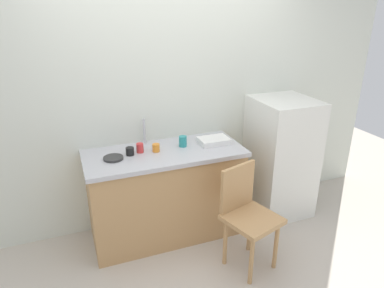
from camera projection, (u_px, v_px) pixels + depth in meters
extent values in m
plane|color=#BCB2A3|center=(205.00, 271.00, 2.96)|extent=(8.00, 8.00, 0.00)
cube|color=silver|center=(167.00, 101.00, 3.36)|extent=(4.80, 0.10, 2.47)
cube|color=tan|center=(166.00, 195.00, 3.32)|extent=(1.40, 0.60, 0.83)
cube|color=#B7B7BC|center=(164.00, 153.00, 3.16)|extent=(1.44, 0.64, 0.04)
cylinder|color=#B7B7BC|center=(144.00, 131.00, 3.28)|extent=(0.02, 0.02, 0.24)
cube|color=silver|center=(280.00, 157.00, 3.65)|extent=(0.58, 0.62, 1.24)
cylinder|color=tan|center=(251.00, 261.00, 2.75)|extent=(0.04, 0.04, 0.45)
cylinder|color=tan|center=(276.00, 246.00, 2.92)|extent=(0.04, 0.04, 0.45)
cylinder|color=tan|center=(225.00, 242.00, 2.97)|extent=(0.04, 0.04, 0.45)
cylinder|color=tan|center=(250.00, 229.00, 3.14)|extent=(0.04, 0.04, 0.45)
cube|color=tan|center=(252.00, 219.00, 2.86)|extent=(0.50, 0.50, 0.04)
cube|color=tan|center=(237.00, 187.00, 2.91)|extent=(0.35, 0.14, 0.40)
cube|color=white|center=(214.00, 141.00, 3.32)|extent=(0.28, 0.20, 0.05)
cylinder|color=#2D2D2D|center=(113.00, 158.00, 2.98)|extent=(0.17, 0.17, 0.02)
cylinder|color=orange|center=(156.00, 148.00, 3.13)|extent=(0.07, 0.07, 0.07)
cylinder|color=black|center=(130.00, 151.00, 3.05)|extent=(0.07, 0.07, 0.07)
cylinder|color=teal|center=(183.00, 141.00, 3.23)|extent=(0.07, 0.07, 0.10)
cylinder|color=red|center=(140.00, 148.00, 3.11)|extent=(0.06, 0.06, 0.08)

